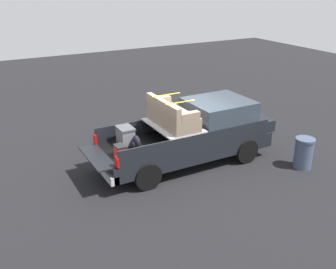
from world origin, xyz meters
TOP-DOWN VIEW (x-y plane):
  - ground_plane at (0.00, 0.00)m, footprint 40.00×40.00m
  - pickup_truck at (0.38, 0.00)m, footprint 6.05×2.06m
  - trash_can at (3.07, -2.05)m, footprint 0.60×0.60m

SIDE VIEW (x-z plane):
  - ground_plane at x=0.00m, z-range 0.00..0.00m
  - trash_can at x=3.07m, z-range 0.01..0.99m
  - pickup_truck at x=0.38m, z-range -0.14..2.08m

